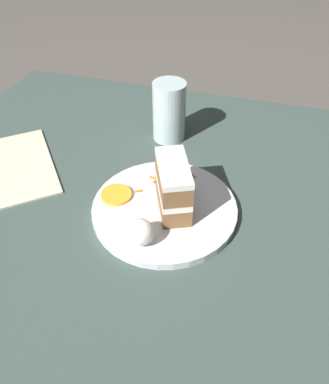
# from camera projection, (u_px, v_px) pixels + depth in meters

# --- Properties ---
(ground_plane) EXTENTS (6.00, 6.00, 0.00)m
(ground_plane) POSITION_uv_depth(u_px,v_px,m) (168.00, 208.00, 0.78)
(ground_plane) COLOR #4C4742
(ground_plane) RESTS_ON ground
(dining_table) EXTENTS (1.15, 0.89, 0.04)m
(dining_table) POSITION_uv_depth(u_px,v_px,m) (168.00, 201.00, 0.77)
(dining_table) COLOR #384742
(dining_table) RESTS_ON ground
(plate) EXTENTS (0.28, 0.28, 0.02)m
(plate) POSITION_uv_depth(u_px,v_px,m) (164.00, 209.00, 0.72)
(plate) COLOR silver
(plate) RESTS_ON dining_table
(cake_slice) EXTENTS (0.09, 0.13, 0.10)m
(cake_slice) POSITION_uv_depth(u_px,v_px,m) (173.00, 187.00, 0.68)
(cake_slice) COLOR brown
(cake_slice) RESTS_ON plate
(cream_dollop) EXTENTS (0.05, 0.05, 0.05)m
(cream_dollop) POSITION_uv_depth(u_px,v_px,m) (139.00, 232.00, 0.63)
(cream_dollop) COLOR white
(cream_dollop) RESTS_ON plate
(orange_garnish) EXTENTS (0.06, 0.06, 0.01)m
(orange_garnish) POSITION_uv_depth(u_px,v_px,m) (116.00, 195.00, 0.73)
(orange_garnish) COLOR orange
(orange_garnish) RESTS_ON plate
(carrot_shreds_scatter) EXTENTS (0.11, 0.09, 0.00)m
(carrot_shreds_scatter) POSITION_uv_depth(u_px,v_px,m) (163.00, 180.00, 0.76)
(carrot_shreds_scatter) COLOR orange
(carrot_shreds_scatter) RESTS_ON plate
(drinking_glass) EXTENTS (0.08, 0.08, 0.14)m
(drinking_glass) POSITION_uv_depth(u_px,v_px,m) (169.00, 115.00, 0.87)
(drinking_glass) COLOR silver
(drinking_glass) RESTS_ON dining_table
(menu_card) EXTENTS (0.28, 0.29, 0.00)m
(menu_card) POSITION_uv_depth(u_px,v_px,m) (15.00, 167.00, 0.82)
(menu_card) COLOR beige
(menu_card) RESTS_ON dining_table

